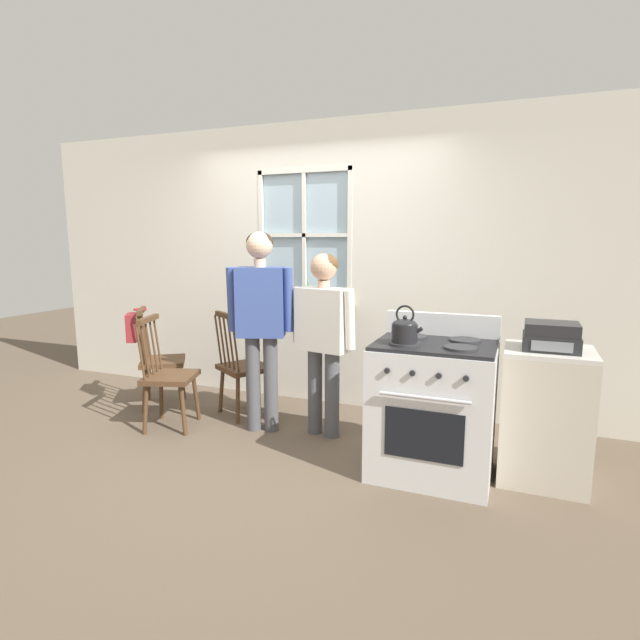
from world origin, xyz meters
The scene contains 13 objects.
ground_plane centered at (0.00, 0.00, 0.00)m, with size 16.00×16.00×0.00m, color brown.
wall_back centered at (0.01, 1.40, 1.33)m, with size 6.40×0.16×2.70m.
chair_by_window centered at (-1.34, 0.67, 0.44)m, with size 0.57×0.57×0.96m.
chair_near_wall centered at (-0.48, 0.75, 0.44)m, with size 0.57×0.56×0.96m.
chair_center_cluster centered at (-0.91, 0.25, 0.44)m, with size 0.51×0.52×0.96m.
person_elderly_left centered at (-0.13, 0.48, 1.02)m, with size 0.55×0.32×1.67m.
person_teen_center centered at (0.39, 0.58, 0.92)m, with size 0.59×0.29×1.50m.
stove centered at (1.33, 0.21, 0.47)m, with size 0.80×0.68×1.08m.
kettle centered at (1.15, 0.08, 1.02)m, with size 0.21×0.17×0.25m.
potted_plant centered at (-0.08, 1.31, 1.07)m, with size 0.14×0.14×0.20m.
handbag centered at (-1.53, 0.53, 0.79)m, with size 0.25×0.25×0.31m.
side_counter centered at (2.04, 0.40, 0.45)m, with size 0.55×0.50×0.90m.
stereo centered at (2.04, 0.38, 0.99)m, with size 0.34×0.29×0.18m.
Camera 1 is at (1.83, -3.09, 1.61)m, focal length 28.00 mm.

